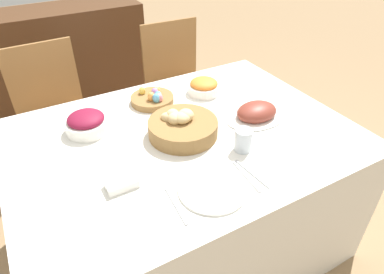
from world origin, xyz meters
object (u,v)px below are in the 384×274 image
Objects in this scene: sideboard at (62,67)px; fork at (176,205)px; egg_basket at (153,98)px; knife at (246,176)px; dinner_plate at (212,189)px; drinking_cup at (243,140)px; carrot_bowl at (204,87)px; bread_basket at (181,126)px; butter_dish at (122,184)px; ham_platter at (257,113)px; beet_salad_bowl at (87,123)px; chair_far_left at (56,115)px; spoon at (252,174)px; chair_far_right at (178,84)px.

sideboard is 6.92× the size of fork.
egg_basket is 1.14× the size of knife.
dinner_plate is 0.29m from drinking_cup.
egg_basket is 0.71m from knife.
egg_basket is 0.29m from carrot_bowl.
bread_basket reaches higher than butter_dish.
fork is at bearing -152.04° from ham_platter.
beet_salad_bowl is (-0.75, 0.29, 0.02)m from ham_platter.
sideboard is at bearing 94.43° from dinner_plate.
chair_far_left reaches higher than drinking_cup.
ham_platter is 1.63× the size of beet_salad_bowl.
bread_basket is 3.16× the size of drinking_cup.
egg_basket is 0.74m from fork.
dinner_plate is (-0.46, -0.32, -0.02)m from ham_platter.
ham_platter is (0.82, -0.93, 0.27)m from chair_far_left.
spoon is (0.55, -1.26, 0.24)m from chair_far_left.
beet_salad_bowl is at bearing 91.10° from butter_dish.
butter_dish is at bearing -143.19° from carrot_bowl.
egg_basket is 0.71m from dinner_plate.
chair_far_left is 1.39m from spoon.
chair_far_right is 4.14× the size of egg_basket.
beet_salad_bowl reaches higher than knife.
dinner_plate is (-0.36, -0.67, -0.03)m from carrot_bowl.
egg_basket is 0.54m from ham_platter.
butter_dish reaches higher than dinner_plate.
fork is at bearing -89.80° from sideboard.
knife is (-0.35, -1.26, 0.24)m from chair_far_right.
knife is 0.03m from spoon.
drinking_cup is (0.40, 0.15, 0.05)m from fork.
knife is at bearing 0.00° from dinner_plate.
chair_far_left is 1.33m from dinner_plate.
bread_basket is (0.23, -1.70, 0.32)m from sideboard.
dinner_plate is 0.18m from spoon.
chair_far_left is 5.26× the size of carrot_bowl.
bread_basket is 1.60× the size of spoon.
chair_far_left is at bearing 106.16° from dinner_plate.
dinner_plate is at bearing -96.45° from egg_basket.
drinking_cup is at bearing -63.93° from chair_far_left.
sideboard is 1.50m from beet_salad_bowl.
butter_dish is at bearing -124.89° from egg_basket.
egg_basket reaches higher than butter_dish.
chair_far_left reaches higher than beet_salad_bowl.
carrot_bowl is at bearing 70.37° from spoon.
ham_platter is at bearing -70.59° from sideboard.
ham_platter is 1.63× the size of knife.
beet_salad_bowl is 1.00× the size of knife.
beet_salad_bowl reaches higher than fork.
ham_platter is at bearing -7.67° from bread_basket.
beet_salad_bowl is (-0.13, -1.46, 0.32)m from sideboard.
knife is at bearing -133.04° from ham_platter.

